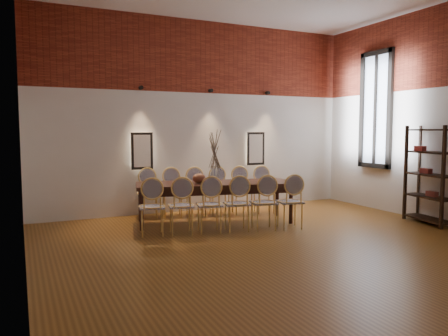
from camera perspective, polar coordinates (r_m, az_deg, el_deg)
name	(u,v)px	position (r m, az deg, el deg)	size (l,w,h in m)	color
floor	(293,250)	(6.47, 9.01, -10.55)	(7.00, 7.00, 0.02)	brown
wall_back	(200,117)	(9.39, -3.18, 6.71)	(7.00, 0.10, 4.00)	silver
wall_left	(14,103)	(5.15, -25.69, 7.65)	(0.10, 7.00, 4.00)	silver
brick_band_back	(201,57)	(9.44, -3.05, 14.32)	(7.00, 0.02, 1.50)	maroon
niche_left	(142,151)	(8.89, -10.71, 2.21)	(0.36, 0.06, 0.66)	#FFEAC6
niche_right	(255,149)	(9.87, 4.08, 2.55)	(0.36, 0.06, 0.66)	#FFEAC6
spot_fixture_left	(141,88)	(8.89, -10.79, 10.28)	(0.08, 0.08, 0.10)	black
spot_fixture_mid	(211,91)	(9.38, -1.74, 10.08)	(0.08, 0.08, 0.10)	black
spot_fixture_right	(268,93)	(10.02, 5.73, 9.73)	(0.08, 0.08, 0.10)	black
window_glass	(376,110)	(10.00, 19.26, 7.19)	(0.02, 0.78, 2.38)	silver
window_frame	(375,110)	(9.99, 19.17, 7.20)	(0.08, 0.90, 2.50)	black
window_mullion	(375,110)	(9.99, 19.17, 7.20)	(0.06, 0.06, 2.40)	black
dining_table	(215,202)	(8.12, -1.21, -4.53)	(2.86, 0.92, 0.75)	black
chair_near_a	(152,207)	(7.24, -9.40, -5.00)	(0.44, 0.44, 0.94)	#EAC268
chair_near_b	(181,206)	(7.28, -5.64, -4.91)	(0.44, 0.44, 0.94)	#EAC268
chair_near_c	(209,205)	(7.34, -1.93, -4.79)	(0.44, 0.44, 0.94)	#EAC268
chair_near_d	(237,204)	(7.44, 1.70, -4.66)	(0.44, 0.44, 0.94)	#EAC268
chair_near_e	(264,203)	(7.57, 5.21, -4.51)	(0.44, 0.44, 0.94)	#EAC268
chair_near_f	(290,202)	(7.73, 8.60, -4.36)	(0.44, 0.44, 0.94)	#EAC268
chair_far_a	(148,194)	(8.70, -9.90, -3.33)	(0.44, 0.44, 0.94)	#EAC268
chair_far_b	(172,193)	(8.73, -6.77, -3.26)	(0.44, 0.44, 0.94)	#EAC268
chair_far_c	(196,192)	(8.79, -3.67, -3.18)	(0.44, 0.44, 0.94)	#EAC268
chair_far_d	(219,192)	(8.87, -0.62, -3.10)	(0.44, 0.44, 0.94)	#EAC268
chair_far_e	(242,191)	(8.98, 2.37, -3.00)	(0.44, 0.44, 0.94)	#EAC268
chair_far_f	(264,190)	(9.11, 5.28, -2.90)	(0.44, 0.44, 0.94)	#EAC268
vase	(215,174)	(8.05, -1.19, -0.84)	(0.14, 0.14, 0.30)	silver
dried_branches	(215,150)	(8.02, -1.19, 2.36)	(0.50, 0.50, 0.70)	#4E4130
bowl	(199,178)	(7.96, -3.27, -1.35)	(0.24, 0.24, 0.18)	brown
book	(206,181)	(8.19, -2.38, -1.69)	(0.26, 0.18, 0.03)	#932575
shelving_rack	(430,175)	(8.83, 25.36, -0.80)	(0.38, 1.00, 1.80)	black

